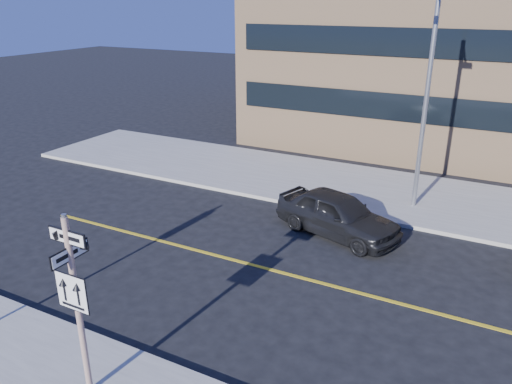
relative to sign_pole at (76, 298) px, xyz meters
The scene contains 4 objects.
ground 3.50m from the sign_pole, 90.00° to the left, with size 120.00×120.00×0.00m, color black.
sign_pole is the anchor object (origin of this frame).
parked_car_a 10.21m from the sign_pole, 78.31° to the left, with size 4.60×1.85×1.57m, color black.
streetlight_a 14.05m from the sign_pole, 73.23° to the left, with size 0.55×2.25×8.00m.
Camera 1 is at (6.96, -8.23, 7.88)m, focal length 35.00 mm.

